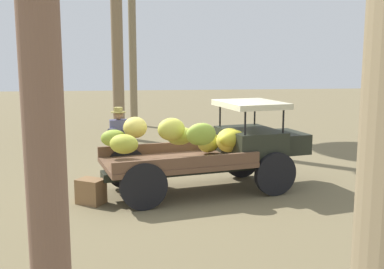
{
  "coord_description": "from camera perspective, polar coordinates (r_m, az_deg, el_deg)",
  "views": [
    {
      "loc": [
        -0.79,
        -9.91,
        2.88
      ],
      "look_at": [
        0.36,
        -0.18,
        1.25
      ],
      "focal_mm": 44.45,
      "sensor_mm": 36.0,
      "label": 1
    }
  ],
  "objects": [
    {
      "name": "ground_plane",
      "position": [
        10.35,
        -2.11,
        -6.7
      ],
      "size": [
        60.0,
        60.0,
        0.0
      ],
      "primitive_type": "plane",
      "color": "#756746"
    },
    {
      "name": "truck",
      "position": [
        10.17,
        2.76,
        -1.49
      ],
      "size": [
        4.65,
        2.55,
        1.9
      ],
      "rotation": [
        0.0,
        0.0,
        0.23
      ],
      "color": "black",
      "rests_on": "ground"
    },
    {
      "name": "farmer",
      "position": [
        11.04,
        -8.76,
        -0.57
      ],
      "size": [
        0.52,
        0.47,
        1.72
      ],
      "rotation": [
        0.0,
        0.0,
        -1.48
      ],
      "color": "#B3B1A6",
      "rests_on": "ground"
    },
    {
      "name": "wooden_crate",
      "position": [
        9.6,
        -12.03,
        -6.68
      ],
      "size": [
        0.63,
        0.59,
        0.49
      ],
      "primitive_type": "cube",
      "rotation": [
        0.0,
        0.0,
        2.59
      ],
      "color": "brown",
      "rests_on": "ground"
    }
  ]
}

